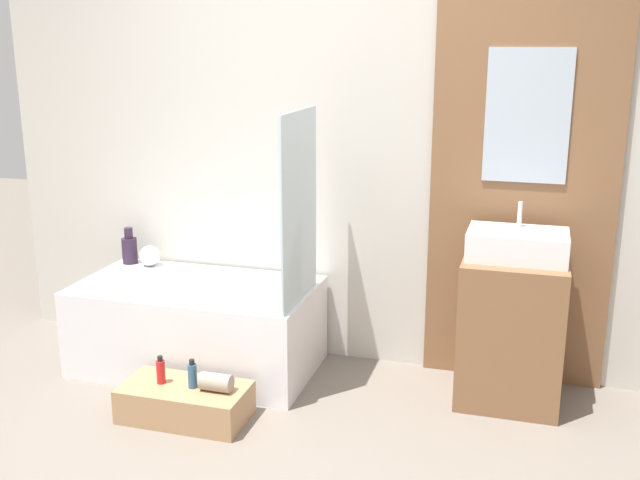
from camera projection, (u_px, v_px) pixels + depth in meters
name	position (u px, v px, depth m)	size (l,w,h in m)	color
wall_tiled_back	(340.00, 140.00, 4.24)	(4.20, 0.06, 2.60)	beige
wall_wood_accent	(525.00, 147.00, 3.91)	(0.97, 0.04, 2.60)	brown
bathtub	(198.00, 326.00, 4.32)	(1.35, 0.74, 0.50)	white
glass_shower_screen	(299.00, 208.00, 3.89)	(0.01, 0.57, 1.01)	silver
wooden_step_bench	(185.00, 402.00, 3.77)	(0.64, 0.33, 0.18)	#A87F56
vanity_cabinet	(511.00, 330.00, 3.90)	(0.52, 0.49, 0.78)	brown
sink	(517.00, 245.00, 3.78)	(0.50, 0.33, 0.28)	white
vase_tall_dark	(130.00, 249.00, 4.64)	(0.09, 0.09, 0.23)	#2D1E33
vase_round_light	(150.00, 256.00, 4.59)	(0.13, 0.13, 0.13)	silver
bottle_soap_primary	(161.00, 371.00, 3.76)	(0.04, 0.04, 0.15)	red
bottle_soap_secondary	(192.00, 375.00, 3.71)	(0.05, 0.05, 0.15)	#2D567A
towel_roll	(216.00, 382.00, 3.68)	(0.09, 0.09, 0.16)	gray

